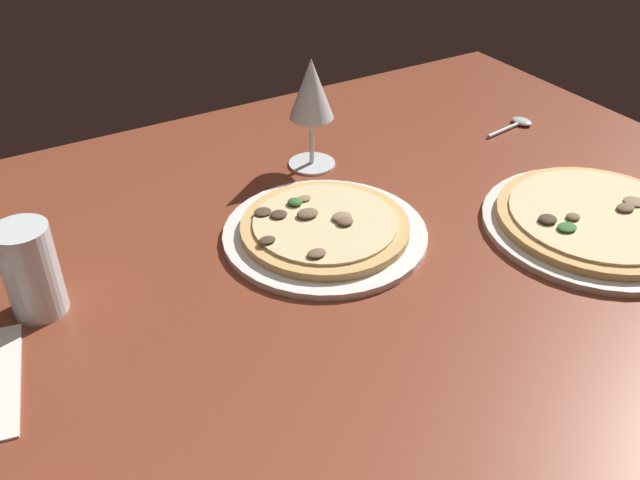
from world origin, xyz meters
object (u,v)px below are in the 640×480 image
(wine_glass_far, at_px, (311,93))
(pizza_main, at_px, (325,230))
(pizza_side, at_px, (596,221))
(spoon, at_px, (517,124))
(water_glass, at_px, (32,275))

(wine_glass_far, bearing_deg, pizza_main, 64.96)
(pizza_side, height_order, spoon, pizza_side)
(pizza_main, relative_size, pizza_side, 0.90)
(pizza_main, xyz_separation_m, water_glass, (0.37, -0.04, 0.04))
(spoon, bearing_deg, pizza_main, 14.96)
(spoon, bearing_deg, wine_glass_far, -8.77)
(wine_glass_far, relative_size, spoon, 1.63)
(pizza_side, relative_size, wine_glass_far, 1.76)
(wine_glass_far, height_order, water_glass, wine_glass_far)
(pizza_side, bearing_deg, pizza_main, -27.16)
(pizza_main, height_order, wine_glass_far, wine_glass_far)
(wine_glass_far, bearing_deg, water_glass, 18.10)
(water_glass, xyz_separation_m, spoon, (-0.85, -0.09, -0.05))
(pizza_side, bearing_deg, spoon, -115.05)
(pizza_side, xyz_separation_m, spoon, (-0.14, -0.30, -0.01))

